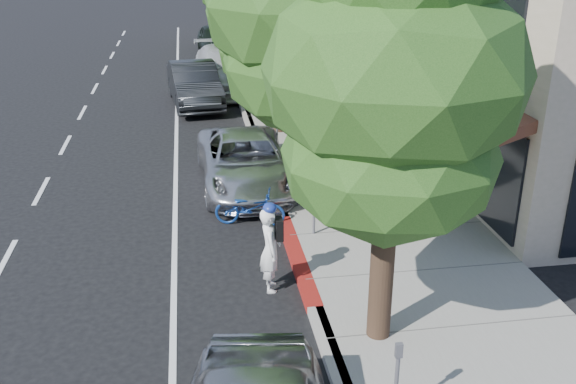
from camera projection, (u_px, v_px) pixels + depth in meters
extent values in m
plane|color=black|center=(306.00, 286.00, 12.79)|extent=(120.00, 120.00, 0.00)
cube|color=gray|center=(332.00, 149.00, 20.39)|extent=(4.60, 56.00, 0.15)
cube|color=#9E998E|center=(260.00, 153.00, 20.06)|extent=(0.30, 56.00, 0.15)
cube|color=maroon|center=(297.00, 259.00, 13.68)|extent=(0.32, 4.00, 0.15)
cube|color=beige|center=(443.00, 0.00, 29.24)|extent=(10.00, 36.00, 7.00)
cylinder|color=black|center=(382.00, 274.00, 10.59)|extent=(0.40, 0.40, 2.65)
ellipsoid|color=#1F4915|center=(389.00, 155.00, 9.79)|extent=(3.38, 3.38, 2.71)
ellipsoid|color=#1F4915|center=(395.00, 72.00, 9.30)|extent=(3.98, 3.98, 3.18)
cylinder|color=black|center=(313.00, 152.00, 16.03)|extent=(0.40, 0.40, 2.85)
ellipsoid|color=#1F4915|center=(314.00, 62.00, 15.17)|extent=(4.44, 4.44, 3.56)
ellipsoid|color=#1F4915|center=(315.00, 2.00, 14.64)|extent=(5.23, 5.23, 4.18)
cylinder|color=black|center=(279.00, 102.00, 21.60)|extent=(0.40, 0.40, 2.31)
ellipsoid|color=#1F4915|center=(279.00, 48.00, 20.91)|extent=(4.10, 4.10, 3.28)
ellipsoid|color=#1F4915|center=(279.00, 12.00, 20.47)|extent=(4.82, 4.82, 3.86)
cylinder|color=black|center=(259.00, 59.00, 26.96)|extent=(0.40, 0.40, 2.91)
ellipsoid|color=#1F4915|center=(258.00, 3.00, 26.08)|extent=(4.20, 4.20, 3.36)
cylinder|color=black|center=(246.00, 37.00, 32.45)|extent=(0.40, 0.40, 2.86)
cylinder|color=black|center=(236.00, 24.00, 37.98)|extent=(0.40, 0.40, 2.54)
imported|color=white|center=(270.00, 250.00, 12.38)|extent=(0.43, 0.64, 1.72)
imported|color=#16429B|center=(250.00, 208.00, 15.25)|extent=(1.79, 1.01, 0.89)
imported|color=silver|center=(245.00, 161.00, 17.44)|extent=(2.54, 5.23, 1.43)
imported|color=black|center=(194.00, 84.00, 25.44)|extent=(2.27, 5.19, 1.66)
imported|color=silver|center=(225.00, 69.00, 27.79)|extent=(2.86, 6.36, 1.81)
imported|color=black|center=(215.00, 39.00, 36.09)|extent=(1.98, 4.53, 1.52)
imported|color=black|center=(401.00, 147.00, 17.98)|extent=(0.93, 0.87, 1.52)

